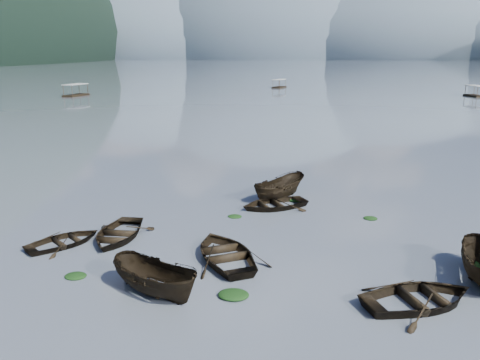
# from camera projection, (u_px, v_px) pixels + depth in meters

# --- Properties ---
(ground_plane) EXTENTS (2400.00, 2400.00, 0.00)m
(ground_plane) POSITION_uv_depth(u_px,v_px,m) (202.00, 310.00, 18.16)
(ground_plane) COLOR #545C69
(haze_mtn_a) EXTENTS (520.00, 520.00, 280.00)m
(haze_mtn_a) POSITION_uv_depth(u_px,v_px,m) (164.00, 58.00, 910.64)
(haze_mtn_a) COLOR #475666
(haze_mtn_a) RESTS_ON ground
(haze_mtn_b) EXTENTS (520.00, 520.00, 340.00)m
(haze_mtn_b) POSITION_uv_depth(u_px,v_px,m) (266.00, 58.00, 886.96)
(haze_mtn_b) COLOR #475666
(haze_mtn_b) RESTS_ON ground
(haze_mtn_c) EXTENTS (520.00, 520.00, 260.00)m
(haze_mtn_c) POSITION_uv_depth(u_px,v_px,m) (374.00, 58.00, 863.27)
(haze_mtn_c) COLOR #475666
(haze_mtn_c) RESTS_ON ground
(haze_mtn_d) EXTENTS (520.00, 520.00, 220.00)m
(haze_mtn_d) POSITION_uv_depth(u_px,v_px,m) (476.00, 58.00, 841.95)
(haze_mtn_d) COLOR #475666
(haze_mtn_d) RESTS_ON ground
(rowboat_0) EXTENTS (3.28, 4.57, 0.94)m
(rowboat_0) POSITION_uv_depth(u_px,v_px,m) (118.00, 238.00, 25.23)
(rowboat_0) COLOR black
(rowboat_0) RESTS_ON ground
(rowboat_1) EXTENTS (4.55, 4.71, 0.80)m
(rowboat_1) POSITION_uv_depth(u_px,v_px,m) (64.00, 245.00, 24.37)
(rowboat_1) COLOR black
(rowboat_1) RESTS_ON ground
(rowboat_2) EXTENTS (4.76, 3.68, 1.74)m
(rowboat_2) POSITION_uv_depth(u_px,v_px,m) (156.00, 294.00, 19.34)
(rowboat_2) COLOR black
(rowboat_2) RESTS_ON ground
(rowboat_3) EXTENTS (5.44, 6.03, 1.03)m
(rowboat_3) POSITION_uv_depth(u_px,v_px,m) (226.00, 259.00, 22.67)
(rowboat_3) COLOR black
(rowboat_3) RESTS_ON ground
(rowboat_4) EXTENTS (5.73, 5.00, 0.99)m
(rowboat_4) POSITION_uv_depth(u_px,v_px,m) (419.00, 305.00, 18.56)
(rowboat_4) COLOR black
(rowboat_4) RESTS_ON ground
(rowboat_7) EXTENTS (5.40, 4.93, 0.91)m
(rowboat_7) POSITION_uv_depth(u_px,v_px,m) (274.00, 207.00, 30.21)
(rowboat_7) COLOR black
(rowboat_7) RESTS_ON ground
(rowboat_8) EXTENTS (4.27, 4.62, 1.77)m
(rowboat_8) POSITION_uv_depth(u_px,v_px,m) (279.00, 199.00, 32.05)
(rowboat_8) COLOR black
(rowboat_8) RESTS_ON ground
(weed_clump_1) EXTENTS (0.99, 0.79, 0.22)m
(weed_clump_1) POSITION_uv_depth(u_px,v_px,m) (76.00, 277.00, 20.84)
(weed_clump_1) COLOR black
(weed_clump_1) RESTS_ON ground
(weed_clump_2) EXTENTS (1.29, 1.03, 0.28)m
(weed_clump_2) POSITION_uv_depth(u_px,v_px,m) (234.00, 296.00, 19.18)
(weed_clump_2) COLOR black
(weed_clump_2) RESTS_ON ground
(weed_clump_3) EXTENTS (0.84, 0.71, 0.19)m
(weed_clump_3) POSITION_uv_depth(u_px,v_px,m) (370.00, 219.00, 28.13)
(weed_clump_3) COLOR black
(weed_clump_3) RESTS_ON ground
(weed_clump_6) EXTENTS (0.86, 0.72, 0.18)m
(weed_clump_6) POSITION_uv_depth(u_px,v_px,m) (235.00, 217.00, 28.46)
(weed_clump_6) COLOR black
(weed_clump_6) RESTS_ON ground
(weed_clump_7) EXTENTS (1.21, 0.97, 0.26)m
(weed_clump_7) POSITION_uv_depth(u_px,v_px,m) (295.00, 200.00, 31.63)
(weed_clump_7) COLOR black
(weed_clump_7) RESTS_ON ground
(pontoon_left) EXTENTS (3.92, 7.21, 2.62)m
(pontoon_left) POSITION_uv_depth(u_px,v_px,m) (76.00, 96.00, 107.55)
(pontoon_left) COLOR black
(pontoon_left) RESTS_ON ground
(pontoon_centre) EXTENTS (4.14, 6.40, 2.27)m
(pontoon_centre) POSITION_uv_depth(u_px,v_px,m) (279.00, 88.00, 133.04)
(pontoon_centre) COLOR black
(pontoon_centre) RESTS_ON ground
(pontoon_right) EXTENTS (3.50, 6.57, 2.40)m
(pontoon_right) POSITION_uv_depth(u_px,v_px,m) (475.00, 97.00, 106.43)
(pontoon_right) COLOR black
(pontoon_right) RESTS_ON ground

